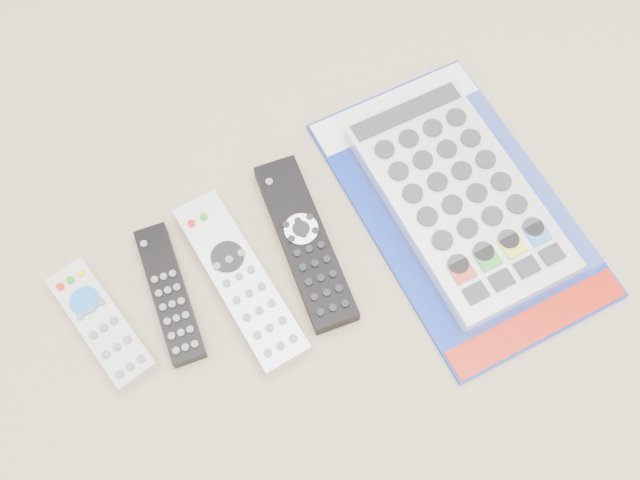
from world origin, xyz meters
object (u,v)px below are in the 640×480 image
jumbo_remote_packaged (459,196)px  remote_small_grey (101,323)px  remote_slim_black (170,294)px  remote_large_black (305,242)px  remote_silver_dvd (240,280)px

jumbo_remote_packaged → remote_small_grey: bearing=173.6°
remote_slim_black → remote_small_grey: bearing=-174.5°
remote_slim_black → remote_large_black: (0.17, -0.02, 0.00)m
remote_large_black → jumbo_remote_packaged: 0.19m
remote_slim_black → remote_large_black: size_ratio=0.77×
remote_small_grey → remote_slim_black: size_ratio=0.94×
remote_large_black → jumbo_remote_packaged: (0.19, -0.05, 0.01)m
remote_silver_dvd → remote_small_grey: bearing=167.3°
remote_slim_black → remote_silver_dvd: bearing=-9.8°
remote_small_grey → remote_large_black: size_ratio=0.72×
remote_silver_dvd → remote_slim_black: bearing=159.7°
remote_slim_black → jumbo_remote_packaged: (0.35, -0.07, 0.01)m
remote_small_grey → remote_large_black: (0.25, -0.03, -0.00)m
remote_small_grey → remote_large_black: 0.25m
remote_slim_black → remote_silver_dvd: (0.08, -0.03, 0.00)m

